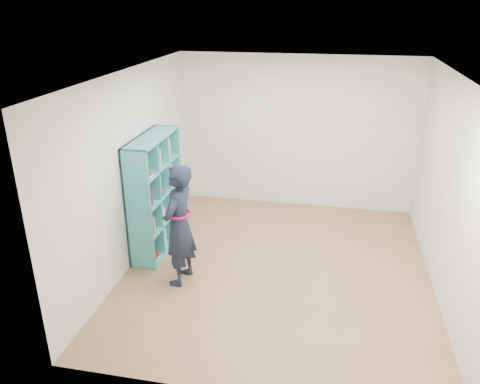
# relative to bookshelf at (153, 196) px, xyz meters

# --- Properties ---
(floor) EXTENTS (4.50, 4.50, 0.00)m
(floor) POSITION_rel_bookshelf_xyz_m (1.83, -0.27, -0.82)
(floor) COLOR brown
(floor) RESTS_ON ground
(ceiling) EXTENTS (4.50, 4.50, 0.00)m
(ceiling) POSITION_rel_bookshelf_xyz_m (1.83, -0.27, 1.78)
(ceiling) COLOR white
(ceiling) RESTS_ON wall_back
(wall_left) EXTENTS (0.02, 4.50, 2.60)m
(wall_left) POSITION_rel_bookshelf_xyz_m (-0.17, -0.27, 0.48)
(wall_left) COLOR beige
(wall_left) RESTS_ON floor
(wall_right) EXTENTS (0.02, 4.50, 2.60)m
(wall_right) POSITION_rel_bookshelf_xyz_m (3.83, -0.27, 0.48)
(wall_right) COLOR beige
(wall_right) RESTS_ON floor
(wall_back) EXTENTS (4.00, 0.02, 2.60)m
(wall_back) POSITION_rel_bookshelf_xyz_m (1.83, 1.98, 0.48)
(wall_back) COLOR beige
(wall_back) RESTS_ON floor
(wall_front) EXTENTS (4.00, 0.02, 2.60)m
(wall_front) POSITION_rel_bookshelf_xyz_m (1.83, -2.52, 0.48)
(wall_front) COLOR beige
(wall_front) RESTS_ON floor
(bookshelf) EXTENTS (0.37, 1.27, 1.69)m
(bookshelf) POSITION_rel_bookshelf_xyz_m (0.00, 0.00, 0.00)
(bookshelf) COLOR teal
(bookshelf) RESTS_ON floor
(person) EXTENTS (0.46, 0.63, 1.59)m
(person) POSITION_rel_bookshelf_xyz_m (0.63, -0.78, -0.02)
(person) COLOR black
(person) RESTS_ON floor
(smartphone) EXTENTS (0.01, 0.10, 0.13)m
(smartphone) POSITION_rel_bookshelf_xyz_m (0.50, -0.68, 0.08)
(smartphone) COLOR silver
(smartphone) RESTS_ON person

